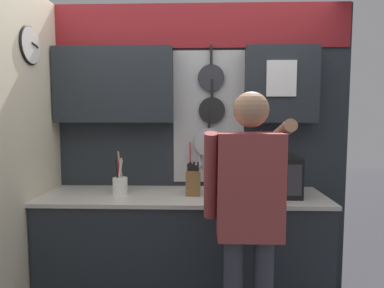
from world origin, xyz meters
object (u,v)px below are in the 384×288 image
at_px(microwave, 267,176).
at_px(person, 249,207).
at_px(knife_block, 193,182).
at_px(utensil_crock, 120,184).

height_order(microwave, person, person).
relative_size(microwave, person, 0.28).
height_order(microwave, knife_block, microwave).
bearing_deg(utensil_crock, microwave, -0.12).
distance_m(microwave, knife_block, 0.58).
distance_m(knife_block, utensil_crock, 0.58).
distance_m(microwave, utensil_crock, 1.17).
bearing_deg(utensil_crock, knife_block, -0.18).
bearing_deg(knife_block, person, -61.93).
height_order(microwave, utensil_crock, utensil_crock).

